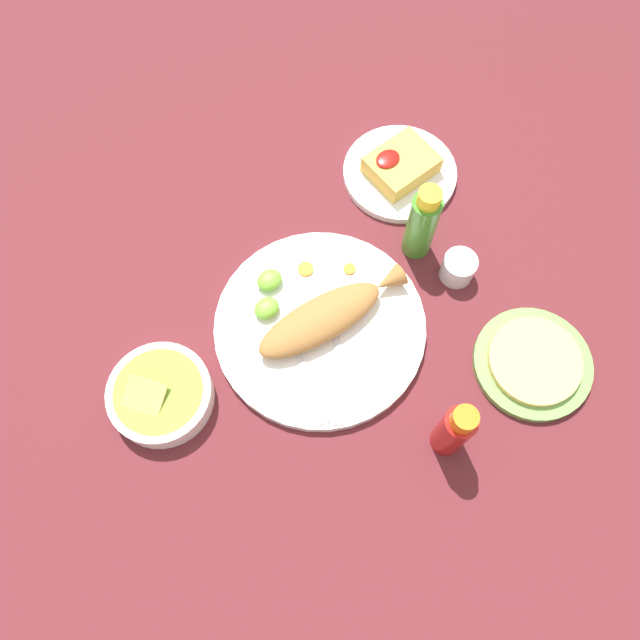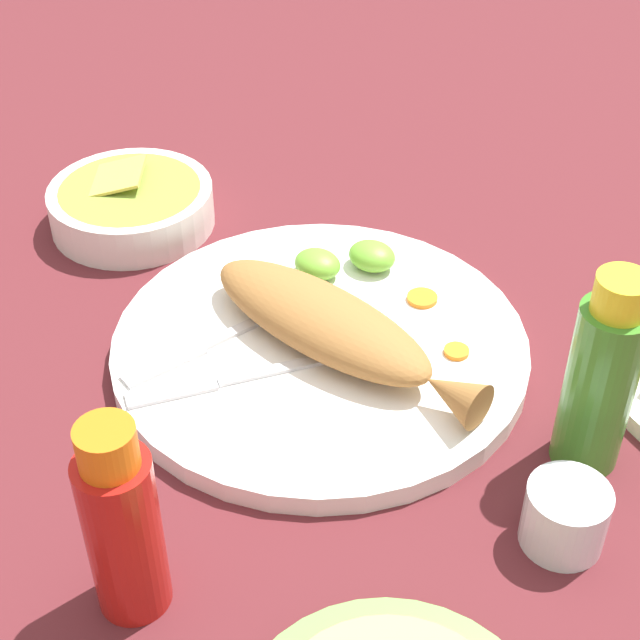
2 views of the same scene
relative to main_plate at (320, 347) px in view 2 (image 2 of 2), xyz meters
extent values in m
plane|color=#561E23|center=(0.00, 0.00, -0.01)|extent=(4.00, 4.00, 0.00)
cylinder|color=white|center=(0.00, 0.00, 0.00)|extent=(0.34, 0.34, 0.02)
ellipsoid|color=#996633|center=(0.00, 0.00, 0.03)|extent=(0.23, 0.10, 0.04)
cone|color=#996633|center=(-0.13, 0.02, 0.03)|extent=(0.05, 0.04, 0.04)
cube|color=silver|center=(0.00, 0.04, 0.01)|extent=(0.08, 0.10, 0.00)
cube|color=silver|center=(0.06, 0.12, 0.01)|extent=(0.06, 0.07, 0.00)
cube|color=silver|center=(0.05, 0.01, 0.01)|extent=(0.05, 0.11, 0.00)
cube|color=silver|center=(0.08, 0.10, 0.01)|extent=(0.04, 0.07, 0.00)
cylinder|color=orange|center=(-0.10, -0.05, 0.01)|extent=(0.02, 0.02, 0.00)
cylinder|color=orange|center=(-0.04, -0.09, 0.01)|extent=(0.03, 0.03, 0.00)
ellipsoid|color=#6BB233|center=(0.02, -0.11, 0.02)|extent=(0.04, 0.04, 0.02)
ellipsoid|color=#6BB233|center=(0.05, -0.07, 0.02)|extent=(0.04, 0.04, 0.02)
cylinder|color=#B21914|center=(-0.04, 0.26, 0.05)|extent=(0.05, 0.05, 0.12)
cylinder|color=orange|center=(-0.04, 0.26, 0.13)|extent=(0.04, 0.04, 0.03)
cylinder|color=#3D8428|center=(-0.22, -0.02, 0.06)|extent=(0.05, 0.05, 0.14)
cylinder|color=yellow|center=(-0.22, -0.02, 0.14)|extent=(0.04, 0.04, 0.03)
cylinder|color=silver|center=(-0.24, 0.06, 0.01)|extent=(0.06, 0.06, 0.05)
cylinder|color=white|center=(-0.24, 0.06, 0.00)|extent=(0.05, 0.05, 0.02)
cylinder|color=white|center=(0.26, -0.06, 0.01)|extent=(0.16, 0.16, 0.04)
cylinder|color=olive|center=(0.26, -0.06, 0.02)|extent=(0.14, 0.14, 0.01)
cube|color=gold|center=(0.29, -0.06, 0.03)|extent=(0.09, 0.09, 0.02)
camera|label=1|loc=(0.23, 0.29, 0.94)|focal=35.00mm
camera|label=2|loc=(-0.35, 0.51, 0.52)|focal=55.00mm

